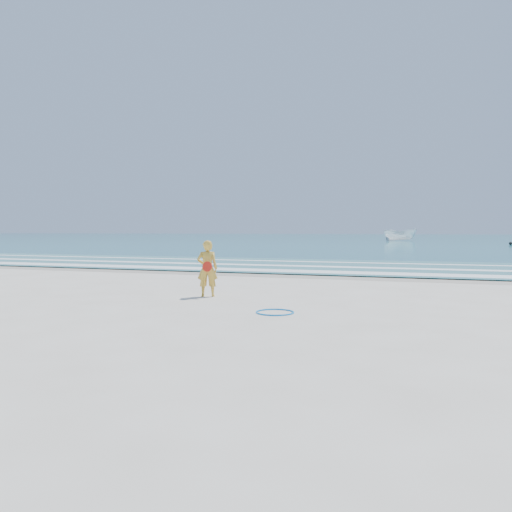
% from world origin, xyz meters
% --- Properties ---
extents(ground, '(400.00, 400.00, 0.00)m').
position_xyz_m(ground, '(0.00, 0.00, 0.00)').
color(ground, silver).
rests_on(ground, ground).
extents(wet_sand, '(400.00, 2.40, 0.00)m').
position_xyz_m(wet_sand, '(0.00, 9.00, 0.00)').
color(wet_sand, '#B2A893').
rests_on(wet_sand, ground).
extents(ocean, '(400.00, 190.00, 0.04)m').
position_xyz_m(ocean, '(0.00, 105.00, 0.02)').
color(ocean, '#19727F').
rests_on(ocean, ground).
extents(shallow, '(400.00, 10.00, 0.01)m').
position_xyz_m(shallow, '(0.00, 14.00, 0.04)').
color(shallow, '#59B7AD').
rests_on(shallow, ocean).
extents(foam_near, '(400.00, 1.40, 0.01)m').
position_xyz_m(foam_near, '(0.00, 10.30, 0.05)').
color(foam_near, white).
rests_on(foam_near, shallow).
extents(foam_mid, '(400.00, 0.90, 0.01)m').
position_xyz_m(foam_mid, '(0.00, 13.20, 0.05)').
color(foam_mid, white).
rests_on(foam_mid, shallow).
extents(foam_far, '(400.00, 0.60, 0.01)m').
position_xyz_m(foam_far, '(0.00, 16.50, 0.05)').
color(foam_far, white).
rests_on(foam_far, shallow).
extents(hoop, '(0.82, 0.82, 0.03)m').
position_xyz_m(hoop, '(1.71, 0.29, 0.01)').
color(hoop, '#0C88E0').
rests_on(hoop, ground).
extents(boat, '(5.42, 3.22, 1.97)m').
position_xyz_m(boat, '(0.80, 71.33, 1.02)').
color(boat, white).
rests_on(boat, ocean).
extents(buoy, '(0.36, 0.36, 0.36)m').
position_xyz_m(buoy, '(13.86, 53.80, 0.22)').
color(buoy, black).
rests_on(buoy, ocean).
extents(woman, '(0.64, 0.53, 1.49)m').
position_xyz_m(woman, '(-0.75, 2.22, 0.75)').
color(woman, gold).
rests_on(woman, ground).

